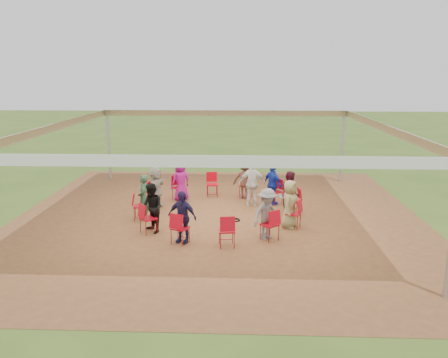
{
  "coord_description": "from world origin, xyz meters",
  "views": [
    {
      "loc": [
        0.73,
        -13.42,
        4.56
      ],
      "look_at": [
        0.18,
        0.3,
        1.2
      ],
      "focal_mm": 35.0,
      "sensor_mm": 36.0,
      "label": 1
    }
  ],
  "objects_px": {
    "chair_1": "(275,192)",
    "person_seated_6": "(152,208)",
    "chair_11": "(293,214)",
    "chair_5": "(153,195)",
    "chair_6": "(140,206)",
    "person_seated_9": "(290,204)",
    "chair_3": "(212,185)",
    "chair_10": "(270,225)",
    "person_seated_0": "(290,193)",
    "chair_2": "(246,186)",
    "person_seated_8": "(267,214)",
    "chair_4": "(179,188)",
    "person_seated_2": "(245,179)",
    "laptop": "(285,195)",
    "chair_7": "(148,218)",
    "chair_0": "(293,201)",
    "person_seated_5": "(144,197)",
    "person_seated_1": "(273,184)",
    "standing_person": "(252,184)",
    "person_seated_7": "(182,217)",
    "person_seated_3": "(181,181)",
    "person_seated_4": "(156,188)",
    "cable_coil": "(235,220)",
    "chair_9": "(227,231)"
  },
  "relations": [
    {
      "from": "person_seated_2",
      "to": "chair_2",
      "type": "bearing_deg",
      "value": -90.0
    },
    {
      "from": "chair_4",
      "to": "person_seated_3",
      "type": "xyz_separation_m",
      "value": [
        0.07,
        -0.09,
        0.29
      ]
    },
    {
      "from": "chair_3",
      "to": "chair_6",
      "type": "height_order",
      "value": "same"
    },
    {
      "from": "person_seated_0",
      "to": "person_seated_3",
      "type": "xyz_separation_m",
      "value": [
        -3.79,
        1.5,
        0.0
      ]
    },
    {
      "from": "person_seated_0",
      "to": "person_seated_2",
      "type": "relative_size",
      "value": 1.0
    },
    {
      "from": "person_seated_0",
      "to": "chair_2",
      "type": "bearing_deg",
      "value": 27.53
    },
    {
      "from": "cable_coil",
      "to": "laptop",
      "type": "bearing_deg",
      "value": 21.85
    },
    {
      "from": "chair_1",
      "to": "chair_10",
      "type": "xyz_separation_m",
      "value": [
        -0.4,
        -3.47,
        0.0
      ]
    },
    {
      "from": "chair_5",
      "to": "chair_11",
      "type": "relative_size",
      "value": 1.0
    },
    {
      "from": "laptop",
      "to": "chair_5",
      "type": "bearing_deg",
      "value": 74.08
    },
    {
      "from": "chair_3",
      "to": "chair_2",
      "type": "bearing_deg",
      "value": 165.0
    },
    {
      "from": "chair_3",
      "to": "chair_4",
      "type": "distance_m",
      "value": 1.28
    },
    {
      "from": "person_seated_5",
      "to": "person_seated_4",
      "type": "bearing_deg",
      "value": 165.0
    },
    {
      "from": "chair_1",
      "to": "chair_7",
      "type": "height_order",
      "value": "same"
    },
    {
      "from": "chair_3",
      "to": "chair_11",
      "type": "relative_size",
      "value": 1.0
    },
    {
      "from": "chair_11",
      "to": "person_seated_8",
      "type": "distance_m",
      "value": 1.29
    },
    {
      "from": "chair_6",
      "to": "person_seated_0",
      "type": "xyz_separation_m",
      "value": [
        4.78,
        0.7,
        0.29
      ]
    },
    {
      "from": "person_seated_8",
      "to": "person_seated_9",
      "type": "distance_m",
      "value": 1.22
    },
    {
      "from": "chair_1",
      "to": "person_seated_6",
      "type": "relative_size",
      "value": 0.62
    },
    {
      "from": "chair_6",
      "to": "person_seated_9",
      "type": "relative_size",
      "value": 0.62
    },
    {
      "from": "chair_10",
      "to": "person_seated_3",
      "type": "bearing_deg",
      "value": 90.0
    },
    {
      "from": "person_seated_7",
      "to": "chair_11",
      "type": "bearing_deg",
      "value": 43.58
    },
    {
      "from": "chair_11",
      "to": "chair_10",
      "type": "bearing_deg",
      "value": 165.0
    },
    {
      "from": "person_seated_6",
      "to": "chair_7",
      "type": "bearing_deg",
      "value": -90.0
    },
    {
      "from": "chair_11",
      "to": "person_seated_5",
      "type": "height_order",
      "value": "person_seated_5"
    },
    {
      "from": "person_seated_1",
      "to": "person_seated_9",
      "type": "distance_m",
      "value": 2.35
    },
    {
      "from": "chair_9",
      "to": "cable_coil",
      "type": "relative_size",
      "value": 2.23
    },
    {
      "from": "chair_6",
      "to": "person_seated_8",
      "type": "height_order",
      "value": "person_seated_8"
    },
    {
      "from": "chair_0",
      "to": "person_seated_9",
      "type": "height_order",
      "value": "person_seated_9"
    },
    {
      "from": "person_seated_0",
      "to": "laptop",
      "type": "bearing_deg",
      "value": 90.0
    },
    {
      "from": "chair_11",
      "to": "person_seated_9",
      "type": "bearing_deg",
      "value": 90.0
    },
    {
      "from": "person_seated_2",
      "to": "person_seated_6",
      "type": "relative_size",
      "value": 1.0
    },
    {
      "from": "person_seated_6",
      "to": "chair_5",
      "type": "bearing_deg",
      "value": 152.47
    },
    {
      "from": "person_seated_6",
      "to": "standing_person",
      "type": "distance_m",
      "value": 4.03
    },
    {
      "from": "chair_4",
      "to": "person_seated_9",
      "type": "relative_size",
      "value": 0.62
    },
    {
      "from": "chair_1",
      "to": "person_seated_3",
      "type": "bearing_deg",
      "value": 46.42
    },
    {
      "from": "chair_3",
      "to": "chair_10",
      "type": "bearing_deg",
      "value": 105.0
    },
    {
      "from": "chair_9",
      "to": "chair_6",
      "type": "bearing_deg",
      "value": 135.0
    },
    {
      "from": "person_seated_8",
      "to": "person_seated_9",
      "type": "xyz_separation_m",
      "value": [
        0.73,
        0.98,
        0.0
      ]
    },
    {
      "from": "chair_11",
      "to": "person_seated_6",
      "type": "distance_m",
      "value": 4.19
    },
    {
      "from": "chair_6",
      "to": "person_seated_3",
      "type": "distance_m",
      "value": 2.43
    },
    {
      "from": "chair_1",
      "to": "person_seated_4",
      "type": "xyz_separation_m",
      "value": [
        -4.13,
        -0.67,
        0.29
      ]
    },
    {
      "from": "person_seated_2",
      "to": "laptop",
      "type": "xyz_separation_m",
      "value": [
        1.3,
        -1.87,
        -0.05
      ]
    },
    {
      "from": "person_seated_7",
      "to": "chair_5",
      "type": "bearing_deg",
      "value": 136.42
    },
    {
      "from": "laptop",
      "to": "chair_4",
      "type": "bearing_deg",
      "value": 58.02
    },
    {
      "from": "chair_5",
      "to": "chair_1",
      "type": "bearing_deg",
      "value": 120.0
    },
    {
      "from": "chair_2",
      "to": "person_seated_5",
      "type": "relative_size",
      "value": 0.62
    },
    {
      "from": "chair_2",
      "to": "laptop",
      "type": "xyz_separation_m",
      "value": [
        1.26,
        -1.98,
        0.24
      ]
    },
    {
      "from": "person_seated_4",
      "to": "chair_0",
      "type": "bearing_deg",
      "value": 105.38
    },
    {
      "from": "chair_6",
      "to": "person_seated_5",
      "type": "height_order",
      "value": "person_seated_5"
    }
  ]
}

